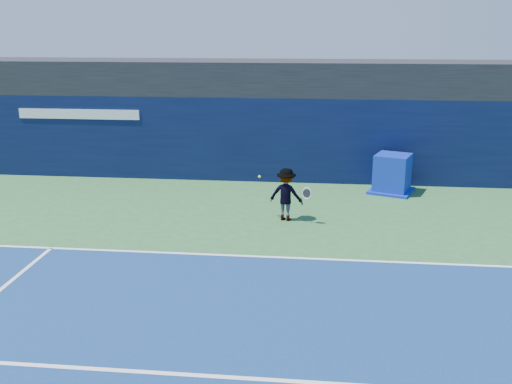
# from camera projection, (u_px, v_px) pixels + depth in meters

# --- Properties ---
(ground) EXTENTS (80.00, 80.00, 0.00)m
(ground) POSITION_uv_depth(u_px,v_px,m) (230.00, 316.00, 10.97)
(ground) COLOR #2D6432
(ground) RESTS_ON ground
(baseline) EXTENTS (24.00, 0.10, 0.01)m
(baseline) POSITION_uv_depth(u_px,v_px,m) (248.00, 256.00, 13.84)
(baseline) COLOR white
(baseline) RESTS_ON ground
(service_line) EXTENTS (24.00, 0.10, 0.01)m
(service_line) POSITION_uv_depth(u_px,v_px,m) (211.00, 376.00, 9.06)
(service_line) COLOR white
(service_line) RESTS_ON ground
(stadium_band) EXTENTS (36.00, 3.00, 1.20)m
(stadium_band) POSITION_uv_depth(u_px,v_px,m) (275.00, 77.00, 20.97)
(stadium_band) COLOR black
(stadium_band) RESTS_ON back_wall_assembly
(back_wall_assembly) EXTENTS (36.00, 1.03, 3.00)m
(back_wall_assembly) POSITION_uv_depth(u_px,v_px,m) (272.00, 138.00, 20.59)
(back_wall_assembly) COLOR #091134
(back_wall_assembly) RESTS_ON ground
(equipment_cart) EXTENTS (1.74, 1.74, 1.29)m
(equipment_cart) POSITION_uv_depth(u_px,v_px,m) (392.00, 175.00, 19.14)
(equipment_cart) COLOR #0B219E
(equipment_cart) RESTS_ON ground
(tennis_player) EXTENTS (1.28, 0.78, 1.53)m
(tennis_player) POSITION_uv_depth(u_px,v_px,m) (286.00, 194.00, 16.29)
(tennis_player) COLOR white
(tennis_player) RESTS_ON ground
(tennis_ball) EXTENTS (0.08, 0.08, 0.08)m
(tennis_ball) POSITION_uv_depth(u_px,v_px,m) (259.00, 177.00, 16.42)
(tennis_ball) COLOR #D8EC1A
(tennis_ball) RESTS_ON ground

